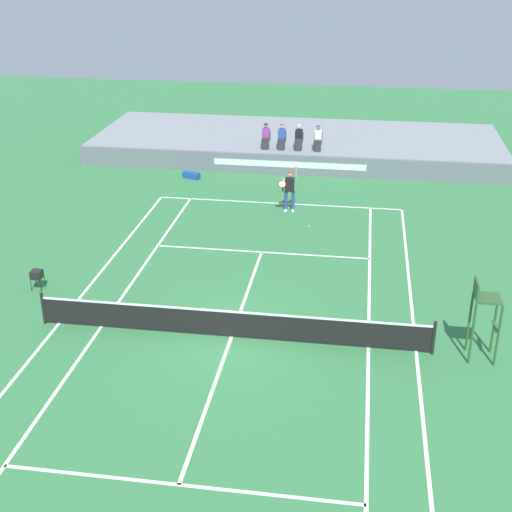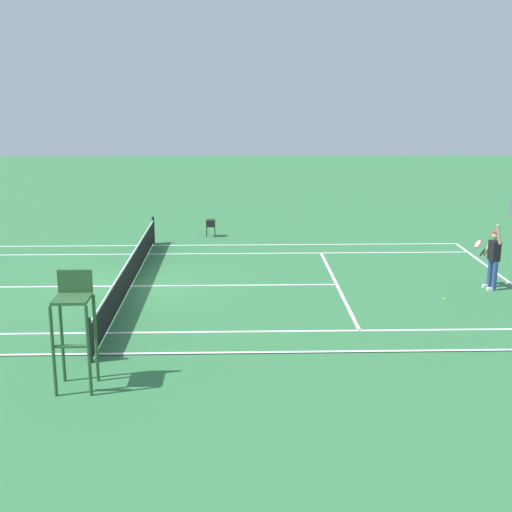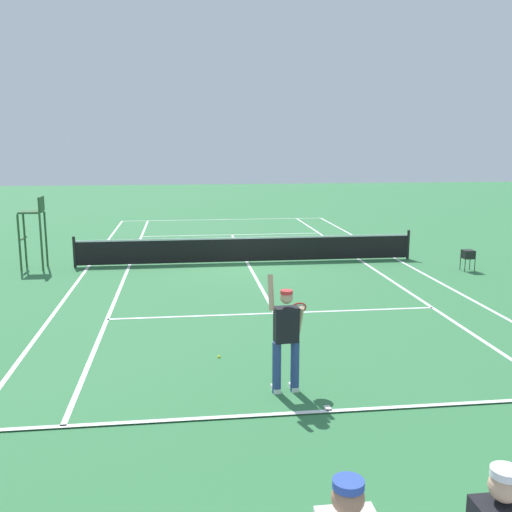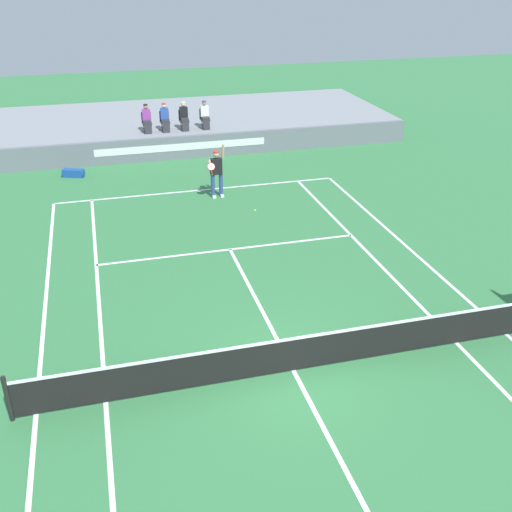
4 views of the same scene
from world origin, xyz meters
name	(u,v)px [view 2 (image 2 of 4)]	position (x,y,z in m)	size (l,w,h in m)	color
ground_plane	(131,287)	(0.00, 0.00, 0.00)	(80.00, 80.00, 0.00)	#337542
court	(131,286)	(0.00, 0.00, 0.01)	(11.08, 23.88, 0.03)	#337542
net	(130,271)	(0.00, 0.00, 0.52)	(11.98, 0.10, 1.07)	black
tennis_player	(493,258)	(0.56, 11.05, 0.99)	(0.76, 0.67, 2.08)	navy
tennis_ball	(444,299)	(1.59, 9.30, 0.03)	(0.07, 0.07, 0.07)	#D1E533
umpire_chair	(74,316)	(7.21, 0.00, 1.56)	(0.77, 0.77, 2.44)	#2D562D
ball_hopper	(211,223)	(-7.15, 2.20, 0.57)	(0.36, 0.36, 0.70)	black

